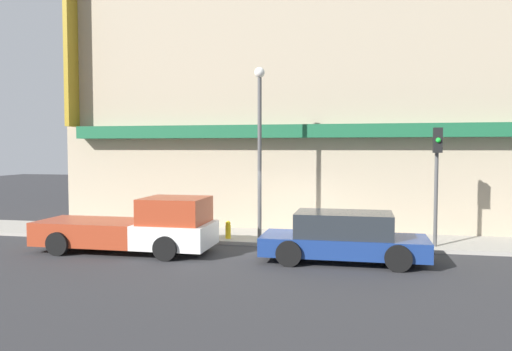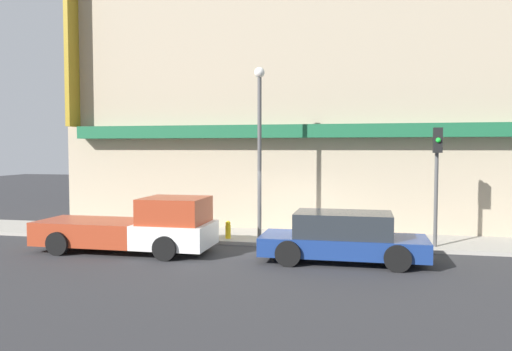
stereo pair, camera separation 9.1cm
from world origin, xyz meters
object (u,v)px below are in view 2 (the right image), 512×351
at_px(pickup_truck, 137,228).
at_px(traffic_light, 437,165).
at_px(street_lamp, 259,134).
at_px(fire_hydrant, 228,230).
at_px(parked_car, 343,237).

height_order(pickup_truck, traffic_light, traffic_light).
height_order(pickup_truck, street_lamp, street_lamp).
relative_size(fire_hydrant, street_lamp, 0.10).
relative_size(fire_hydrant, traffic_light, 0.16).
xyz_separation_m(pickup_truck, street_lamp, (3.50, 2.29, 3.02)).
distance_m(parked_car, street_lamp, 4.85).
bearing_deg(street_lamp, parked_car, -37.78).
bearing_deg(fire_hydrant, traffic_light, -0.54).
height_order(fire_hydrant, traffic_light, traffic_light).
bearing_deg(traffic_light, fire_hydrant, 179.46).
bearing_deg(pickup_truck, fire_hydrant, 44.83).
xyz_separation_m(fire_hydrant, street_lamp, (1.13, 0.02, 3.37)).
bearing_deg(parked_car, pickup_truck, -179.02).
xyz_separation_m(parked_car, traffic_light, (2.85, 2.21, 2.04)).
bearing_deg(street_lamp, pickup_truck, -146.81).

